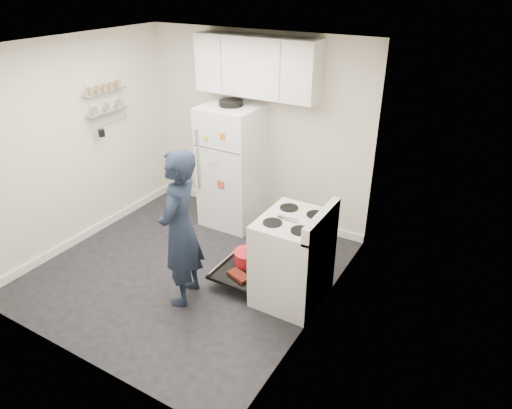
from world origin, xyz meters
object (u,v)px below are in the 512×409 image
Objects in this scene: electric_range at (292,260)px; refrigerator at (232,166)px; person at (180,229)px; open_oven_door at (245,263)px.

electric_range is 0.65× the size of refrigerator.
person is at bearing -74.52° from refrigerator.
refrigerator is (-1.43, 1.10, 0.35)m from electric_range.
refrigerator is at bearing 142.39° from electric_range.
refrigerator is at bearing 179.65° from person.
open_oven_door is at bearing 175.74° from electric_range.
electric_range is at bearing -4.26° from open_oven_door.
electric_range reaches higher than open_oven_door.
electric_range is 0.65m from open_oven_door.
person is at bearing -149.22° from electric_range.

